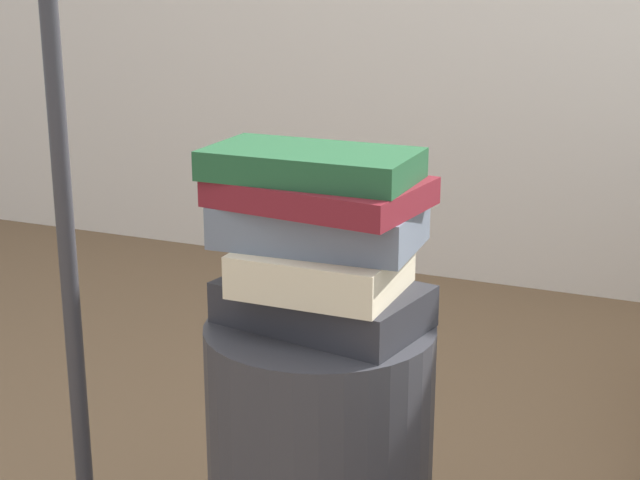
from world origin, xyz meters
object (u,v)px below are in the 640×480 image
(book_forest, at_px, (311,164))
(book_cream, at_px, (322,269))
(book_maroon, at_px, (318,192))
(book_slate, at_px, (319,223))
(book_charcoal, at_px, (325,304))

(book_forest, bearing_deg, book_cream, -18.79)
(book_maroon, bearing_deg, book_slate, 105.61)
(book_forest, bearing_deg, book_maroon, 32.70)
(book_charcoal, xyz_separation_m, book_forest, (-0.02, -0.02, 0.21))
(book_charcoal, relative_size, book_forest, 1.00)
(book_charcoal, bearing_deg, book_forest, -125.25)
(book_charcoal, height_order, book_maroon, book_maroon)
(book_slate, bearing_deg, book_charcoal, 0.70)
(book_slate, xyz_separation_m, book_forest, (-0.01, -0.01, 0.09))
(book_charcoal, bearing_deg, book_cream, -72.56)
(book_charcoal, bearing_deg, book_maroon, -117.21)
(book_charcoal, xyz_separation_m, book_maroon, (-0.01, -0.01, 0.17))
(book_slate, relative_size, book_maroon, 0.99)
(book_slate, height_order, book_maroon, book_maroon)
(book_charcoal, distance_m, book_forest, 0.21)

